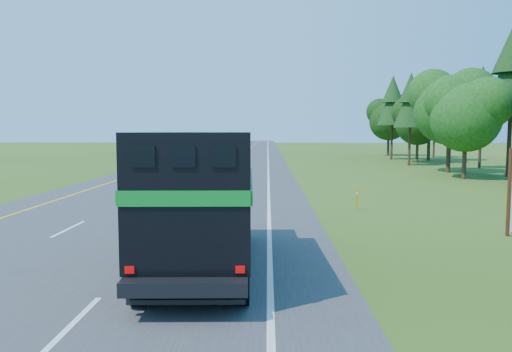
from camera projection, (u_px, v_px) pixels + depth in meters
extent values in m
cube|color=#38383A|center=(220.00, 163.00, 57.00)|extent=(15.00, 260.00, 0.04)
cube|color=yellow|center=(172.00, 162.00, 57.12)|extent=(0.15, 260.00, 0.01)
cube|color=white|center=(268.00, 162.00, 56.87)|extent=(0.15, 260.00, 0.01)
cylinder|color=black|center=(180.00, 224.00, 16.18)|extent=(0.39, 1.11, 1.09)
cylinder|color=black|center=(244.00, 224.00, 16.20)|extent=(0.39, 1.11, 1.09)
cylinder|color=black|center=(151.00, 263.00, 11.43)|extent=(0.39, 1.11, 1.09)
cylinder|color=black|center=(242.00, 263.00, 11.45)|extent=(0.39, 1.11, 1.09)
cylinder|color=black|center=(140.00, 278.00, 10.24)|extent=(0.39, 1.11, 1.09)
cylinder|color=black|center=(241.00, 278.00, 10.27)|extent=(0.39, 1.11, 1.09)
cube|color=black|center=(203.00, 242.00, 13.01)|extent=(2.67, 8.03, 0.28)
cube|color=black|center=(212.00, 188.00, 15.98)|extent=(2.50, 1.88, 1.89)
cube|color=black|center=(213.00, 170.00, 16.85)|extent=(2.19, 0.14, 0.60)
cube|color=black|center=(200.00, 188.00, 12.18)|extent=(2.69, 5.85, 2.73)
cube|color=#067D21|center=(184.00, 199.00, 9.28)|extent=(2.48, 0.13, 0.30)
cube|color=#067D21|center=(148.00, 183.00, 12.16)|extent=(0.25, 5.76, 0.30)
cube|color=#067D21|center=(251.00, 183.00, 12.19)|extent=(0.25, 5.76, 0.30)
cube|color=black|center=(143.00, 157.00, 9.20)|extent=(0.45, 0.06, 0.40)
cube|color=black|center=(183.00, 157.00, 9.21)|extent=(0.45, 0.06, 0.40)
cube|color=black|center=(224.00, 157.00, 9.22)|extent=(0.45, 0.06, 0.40)
cube|color=black|center=(186.00, 301.00, 9.58)|extent=(2.29, 0.20, 0.10)
cube|color=#B20505|center=(130.00, 270.00, 9.39)|extent=(0.18, 0.05, 0.14)
cube|color=#B20505|center=(240.00, 270.00, 9.42)|extent=(0.18, 0.05, 0.14)
imported|color=silver|center=(189.00, 156.00, 55.54)|extent=(2.91, 5.75, 1.56)
imported|color=#B8B8C0|center=(231.00, 143.00, 115.46)|extent=(2.32, 5.15, 1.72)
cube|color=orange|center=(357.00, 199.00, 22.69)|extent=(0.07, 0.04, 1.02)
cube|color=white|center=(357.00, 193.00, 22.67)|extent=(0.08, 0.05, 0.11)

